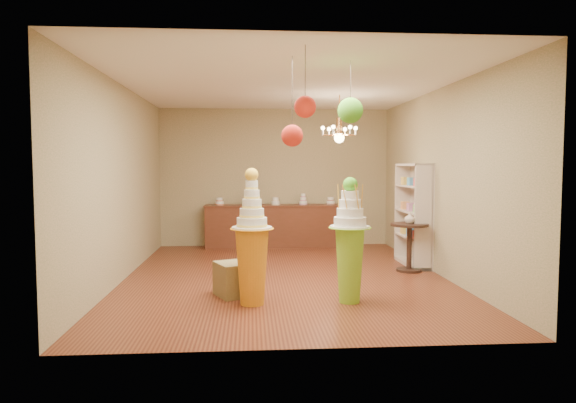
{
  "coord_description": "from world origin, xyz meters",
  "views": [
    {
      "loc": [
        -0.54,
        -8.05,
        1.76
      ],
      "look_at": [
        0.05,
        0.0,
        1.2
      ],
      "focal_mm": 32.0,
      "sensor_mm": 36.0,
      "label": 1
    }
  ],
  "objects": [
    {
      "name": "shelving_unit",
      "position": [
        2.34,
        0.8,
        0.9
      ],
      "size": [
        0.33,
        1.2,
        1.8
      ],
      "color": "beige",
      "rests_on": "floor"
    },
    {
      "name": "burlap_riser",
      "position": [
        -0.74,
        -1.14,
        0.23
      ],
      "size": [
        0.66,
        0.66,
        0.45
      ],
      "primitive_type": "cube",
      "rotation": [
        0.0,
        0.0,
        0.42
      ],
      "color": "olive",
      "rests_on": "floor"
    },
    {
      "name": "wall_right",
      "position": [
        2.5,
        0.0,
        1.5
      ],
      "size": [
        0.04,
        6.5,
        3.0
      ],
      "primitive_type": "cube",
      "color": "#998E6A",
      "rests_on": "ground"
    },
    {
      "name": "pom_green_mid",
      "position": [
        0.65,
        -1.99,
        2.42
      ],
      "size": [
        0.3,
        0.3,
        0.74
      ],
      "color": "#443A31",
      "rests_on": "ceiling"
    },
    {
      "name": "floor",
      "position": [
        0.0,
        0.0,
        0.0
      ],
      "size": [
        6.5,
        6.5,
        0.0
      ],
      "primitive_type": "plane",
      "color": "#5F2B1A",
      "rests_on": "ground"
    },
    {
      "name": "pedestal_orange",
      "position": [
        -0.52,
        -1.61,
        0.65
      ],
      "size": [
        0.64,
        0.64,
        1.73
      ],
      "rotation": [
        0.0,
        0.0,
        0.32
      ],
      "color": "orange",
      "rests_on": "floor"
    },
    {
      "name": "vase",
      "position": [
        2.1,
        0.26,
        0.89
      ],
      "size": [
        0.18,
        0.18,
        0.18
      ],
      "primitive_type": "imported",
      "rotation": [
        0.0,
        0.0,
        0.06
      ],
      "color": "beige",
      "rests_on": "round_table"
    },
    {
      "name": "ceiling",
      "position": [
        0.0,
        0.0,
        3.0
      ],
      "size": [
        6.5,
        6.5,
        0.0
      ],
      "primitive_type": "plane",
      "rotation": [
        3.14,
        0.0,
        0.0
      ],
      "color": "silver",
      "rests_on": "ground"
    },
    {
      "name": "pom_red_right",
      "position": [
        0.03,
        -2.73,
        2.37
      ],
      "size": [
        0.23,
        0.23,
        0.75
      ],
      "color": "#443A31",
      "rests_on": "ceiling"
    },
    {
      "name": "sideboard",
      "position": [
        0.0,
        2.97,
        0.48
      ],
      "size": [
        3.04,
        0.54,
        1.16
      ],
      "color": "#522819",
      "rests_on": "floor"
    },
    {
      "name": "pedestal_green",
      "position": [
        0.73,
        -1.6,
        0.7
      ],
      "size": [
        0.61,
        0.61,
        1.62
      ],
      "rotation": [
        0.0,
        0.0,
        -0.25
      ],
      "color": "#7EBE2A",
      "rests_on": "floor"
    },
    {
      "name": "wall_left",
      "position": [
        -2.5,
        0.0,
        1.5
      ],
      "size": [
        0.04,
        6.5,
        3.0
      ],
      "primitive_type": "cube",
      "color": "#998E6A",
      "rests_on": "ground"
    },
    {
      "name": "chandelier",
      "position": [
        1.02,
        0.92,
        2.3
      ],
      "size": [
        0.67,
        0.67,
        0.85
      ],
      "rotation": [
        0.0,
        0.0,
        -0.01
      ],
      "color": "#CD8A48",
      "rests_on": "ceiling"
    },
    {
      "name": "wall_back",
      "position": [
        0.0,
        3.25,
        1.5
      ],
      "size": [
        5.0,
        0.04,
        3.0
      ],
      "primitive_type": "cube",
      "color": "#998E6A",
      "rests_on": "ground"
    },
    {
      "name": "pom_red_left",
      "position": [
        -0.06,
        -2.18,
        2.11
      ],
      "size": [
        0.25,
        0.25,
        1.02
      ],
      "color": "#443A31",
      "rests_on": "ceiling"
    },
    {
      "name": "wall_front",
      "position": [
        0.0,
        -3.25,
        1.5
      ],
      "size": [
        5.0,
        0.04,
        3.0
      ],
      "primitive_type": "cube",
      "color": "#998E6A",
      "rests_on": "ground"
    },
    {
      "name": "round_table",
      "position": [
        2.1,
        0.26,
        0.52
      ],
      "size": [
        0.79,
        0.79,
        0.8
      ],
      "rotation": [
        0.0,
        0.0,
        -0.33
      ],
      "color": "black",
      "rests_on": "floor"
    }
  ]
}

